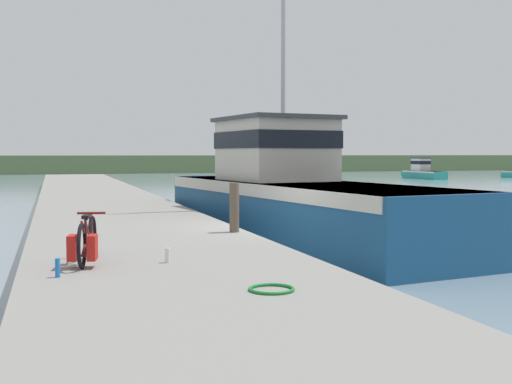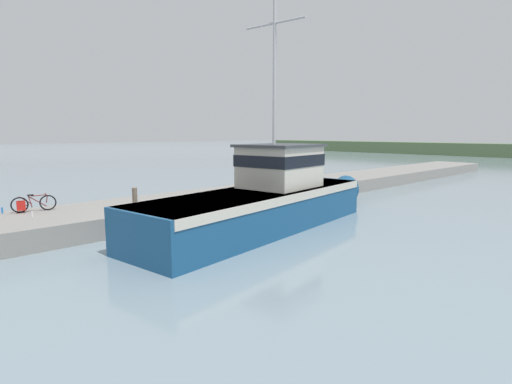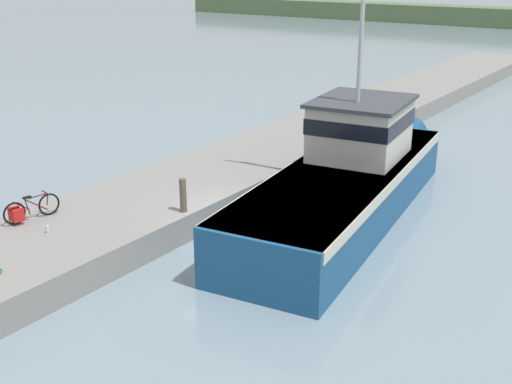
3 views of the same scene
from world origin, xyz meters
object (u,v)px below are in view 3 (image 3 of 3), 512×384
object	(u,v)px
fishing_boat_main	(350,175)
water_bottle_on_curb	(48,229)
bicycle_touring	(27,210)
mooring_post	(183,195)

from	to	relation	value
fishing_boat_main	water_bottle_on_curb	bearing A→B (deg)	-129.81
bicycle_touring	water_bottle_on_curb	size ratio (longest dim) A/B	7.60
mooring_post	water_bottle_on_curb	size ratio (longest dim) A/B	4.68
fishing_boat_main	bicycle_touring	world-z (taller)	fishing_boat_main
bicycle_touring	mooring_post	size ratio (longest dim) A/B	1.62
fishing_boat_main	bicycle_touring	bearing A→B (deg)	-136.24
bicycle_touring	water_bottle_on_curb	distance (m)	1.23
fishing_boat_main	mooring_post	xyz separation A→B (m)	(-3.05, -4.81, 0.08)
mooring_post	water_bottle_on_curb	xyz separation A→B (m)	(-2.00, -3.37, -0.41)
fishing_boat_main	water_bottle_on_curb	xyz separation A→B (m)	(-5.05, -8.18, -0.33)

